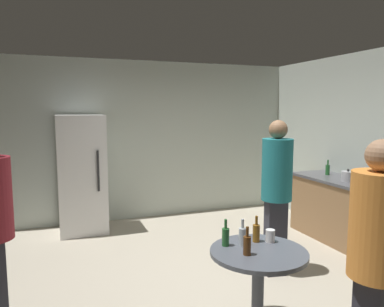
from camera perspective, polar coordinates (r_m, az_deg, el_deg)
The scene contains 15 objects.
ground_plane at distance 4.31m, azimuth 2.20°, elevation -19.74°, with size 5.20×5.20×0.10m, color #B2A893.
wall_back at distance 6.39m, azimuth -6.87°, elevation 2.05°, with size 5.32×0.06×2.70m, color beige.
refrigerator at distance 5.85m, azimuth -16.78°, elevation -3.08°, with size 0.70×0.68×1.80m.
kitchen_counter at distance 5.60m, azimuth 23.18°, elevation -8.50°, with size 0.64×1.85×0.90m.
kettle at distance 5.45m, azimuth 23.11°, elevation -3.30°, with size 0.24×0.17×0.18m.
wine_bottle_on_counter at distance 5.26m, azimuth 26.79°, elevation -3.32°, with size 0.08×0.08×0.31m.
beer_bottle_on_counter at distance 5.89m, azimuth 20.36°, elevation -2.34°, with size 0.06×0.06×0.23m.
foreground_table at distance 3.19m, azimuth 10.29°, elevation -16.37°, with size 0.80×0.80×0.73m.
beer_bottle_amber at distance 3.31m, azimuth 9.97°, elevation -12.00°, with size 0.06×0.06×0.23m.
beer_bottle_brown at distance 3.01m, azimuth 8.58°, elevation -13.86°, with size 0.06×0.06×0.23m.
beer_bottle_green at distance 3.18m, azimuth 5.25°, elevation -12.69°, with size 0.06×0.06×0.23m.
beer_bottle_clear at distance 3.20m, azimuth 7.85°, elevation -12.59°, with size 0.06×0.06×0.23m.
plastic_cup_white at distance 3.33m, azimuth 12.09°, elevation -12.42°, with size 0.08×0.08×0.11m, color white.
person_in_orange_shirt at distance 2.62m, azimuth 26.77°, elevation -13.59°, with size 0.43×0.43×1.71m.
person_in_teal_shirt at distance 4.22m, azimuth 13.05°, elevation -4.83°, with size 0.40×0.40×1.77m.
Camera 1 is at (-1.49, -3.56, 1.88)m, focal length 34.26 mm.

